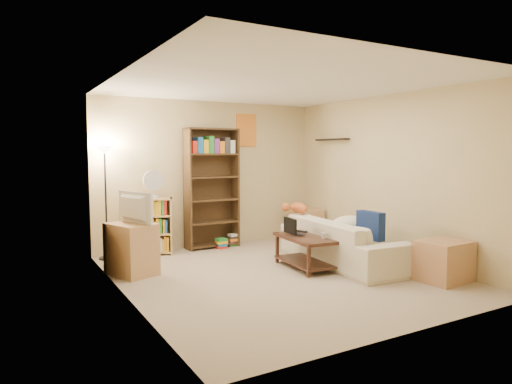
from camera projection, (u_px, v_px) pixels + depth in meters
room at (279, 153)px, 5.94m from camera, size 4.50×4.54×2.52m
sofa at (343, 241)px, 6.68m from camera, size 2.37×1.23×0.65m
navy_pillow at (370, 225)px, 6.26m from camera, size 0.14×0.43×0.39m
cream_blanket at (350, 224)px, 6.78m from camera, size 0.60×0.43×0.26m
tabby_cat at (296, 208)px, 7.30m from camera, size 0.52×0.21×0.18m
coffee_table at (307, 247)px, 6.41m from camera, size 0.65×1.06×0.45m
laptop at (299, 234)px, 6.54m from camera, size 0.39×0.33×0.02m
laptop_screen at (290, 226)px, 6.47m from camera, size 0.04×0.34×0.23m
mug at (324, 236)px, 6.20m from camera, size 0.10×0.10×0.08m
tv_remote at (302, 231)px, 6.74m from camera, size 0.09×0.19×0.02m
tv_stand at (131, 249)px, 6.06m from camera, size 0.65×0.76×0.69m
television at (130, 208)px, 6.01m from camera, size 0.78×0.55×0.42m
tall_bookshelf at (212, 185)px, 7.74m from camera, size 0.92×0.32×2.03m
short_bookshelf at (150, 226)px, 7.26m from camera, size 0.76×0.51×0.91m
desk_fan at (153, 183)px, 7.18m from camera, size 0.32×0.18×0.44m
floor_lamp at (105, 169)px, 6.85m from camera, size 0.29×0.29×1.73m
side_table at (306, 225)px, 8.44m from camera, size 0.59×0.59×0.58m
end_cabinet at (443, 261)px, 5.76m from camera, size 0.65×0.55×0.52m
book_stacks at (228, 241)px, 7.86m from camera, size 0.48×0.28×0.21m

